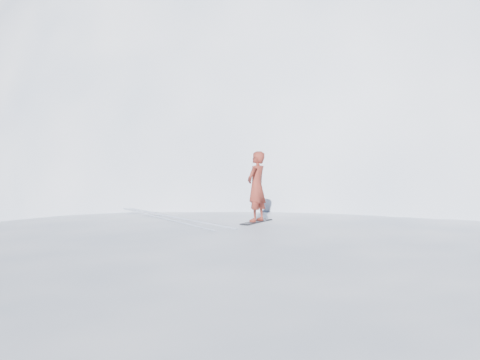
{
  "coord_description": "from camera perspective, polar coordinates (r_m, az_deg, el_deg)",
  "views": [
    {
      "loc": [
        -5.68,
        -10.0,
        4.3
      ],
      "look_at": [
        1.22,
        3.7,
        3.5
      ],
      "focal_mm": 40.0,
      "sensor_mm": 36.0,
      "label": 1
    }
  ],
  "objects": [
    {
      "name": "peak_shoulder",
      "position": [
        34.12,
        0.86,
        -4.25
      ],
      "size": [
        28.0,
        24.0,
        18.0
      ],
      "primitive_type": "ellipsoid",
      "color": "white",
      "rests_on": "ground"
    },
    {
      "name": "summit_peak",
      "position": [
        45.61,
        10.79,
        -2.47
      ],
      "size": [
        60.0,
        56.0,
        56.0
      ],
      "primitive_type": "ellipsoid",
      "color": "white",
      "rests_on": "ground"
    },
    {
      "name": "near_ridge",
      "position": [
        15.23,
        0.46,
        -13.41
      ],
      "size": [
        36.0,
        28.0,
        4.8
      ],
      "primitive_type": "ellipsoid",
      "color": "white",
      "rests_on": "ground"
    },
    {
      "name": "board_tracks",
      "position": [
        15.72,
        -7.63,
        -3.91
      ],
      "size": [
        1.35,
        5.97,
        0.04
      ],
      "color": "silver",
      "rests_on": "ground"
    },
    {
      "name": "wind_bumps",
      "position": [
        13.84,
        -3.76,
        -15.13
      ],
      "size": [
        16.0,
        14.4,
        1.0
      ],
      "color": "white",
      "rests_on": "ground"
    },
    {
      "name": "snowboard",
      "position": [
        14.58,
        1.77,
        -4.46
      ],
      "size": [
        1.27,
        0.9,
        0.02
      ],
      "primitive_type": "cube",
      "rotation": [
        0.0,
        0.0,
        0.54
      ],
      "color": "black",
      "rests_on": "near_ridge"
    },
    {
      "name": "ground",
      "position": [
        12.28,
        2.81,
        -17.53
      ],
      "size": [
        400.0,
        400.0,
        0.0
      ],
      "primitive_type": "plane",
      "color": "white",
      "rests_on": "ground"
    },
    {
      "name": "snowboarder",
      "position": [
        14.48,
        1.78,
        -0.69
      ],
      "size": [
        0.83,
        0.75,
        1.9
      ],
      "primitive_type": "imported",
      "rotation": [
        0.0,
        0.0,
        3.68
      ],
      "color": "maroon",
      "rests_on": "snowboard"
    }
  ]
}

